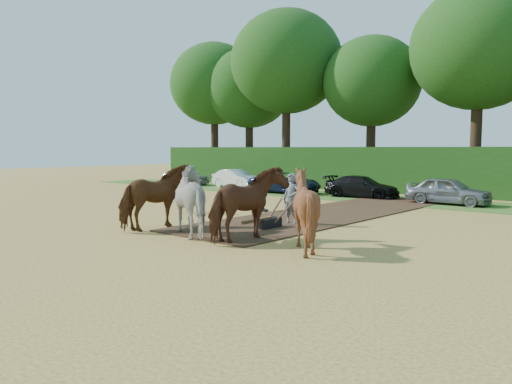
{
  "coord_description": "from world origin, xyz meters",
  "views": [
    {
      "loc": [
        13.46,
        -12.13,
        2.93
      ],
      "look_at": [
        2.12,
        0.92,
        1.4
      ],
      "focal_mm": 35.0,
      "sensor_mm": 36.0,
      "label": 1
    }
  ],
  "objects_px": {
    "spectator_near": "(188,195)",
    "plough_team": "(225,202)",
    "parked_cars": "(374,187)",
    "spectator_far": "(263,194)"
  },
  "relations": [
    {
      "from": "spectator_near",
      "to": "parked_cars",
      "type": "xyz_separation_m",
      "value": [
        3.42,
        11.2,
        -0.13
      ]
    },
    {
      "from": "spectator_near",
      "to": "parked_cars",
      "type": "relative_size",
      "value": 0.04
    },
    {
      "from": "spectator_far",
      "to": "plough_team",
      "type": "distance_m",
      "value": 6.89
    },
    {
      "from": "spectator_far",
      "to": "parked_cars",
      "type": "relative_size",
      "value": 0.05
    },
    {
      "from": "plough_team",
      "to": "spectator_near",
      "type": "bearing_deg",
      "value": 149.21
    },
    {
      "from": "spectator_near",
      "to": "spectator_far",
      "type": "distance_m",
      "value": 3.47
    },
    {
      "from": "spectator_near",
      "to": "spectator_far",
      "type": "xyz_separation_m",
      "value": [
        2.33,
        2.57,
        0.02
      ]
    },
    {
      "from": "spectator_far",
      "to": "plough_team",
      "type": "xyz_separation_m",
      "value": [
        3.4,
        -5.98,
        0.34
      ]
    },
    {
      "from": "spectator_far",
      "to": "plough_team",
      "type": "bearing_deg",
      "value": -170.43
    },
    {
      "from": "spectator_near",
      "to": "plough_team",
      "type": "relative_size",
      "value": 0.21
    }
  ]
}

